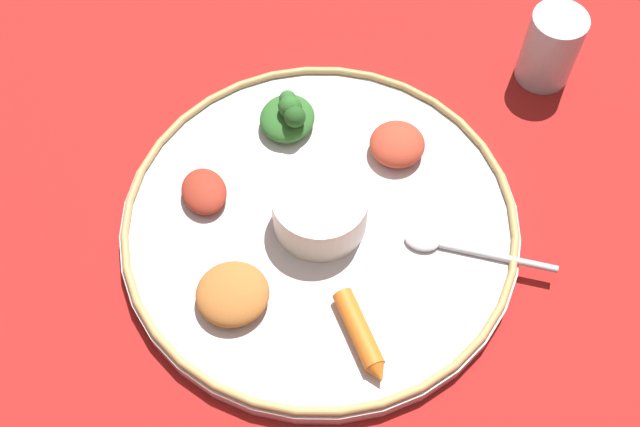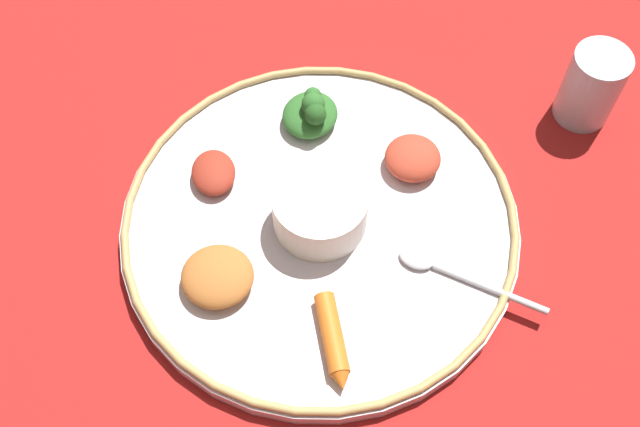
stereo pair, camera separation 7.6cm
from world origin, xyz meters
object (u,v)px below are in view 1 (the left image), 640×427
(center_bowl, at_px, (320,208))
(spoon, at_px, (455,247))
(greens_pile, at_px, (288,116))
(carrot_near_spoon, at_px, (361,335))
(drinking_glass, at_px, (552,53))

(center_bowl, height_order, spoon, center_bowl)
(greens_pile, distance_m, carrot_near_spoon, 0.25)
(center_bowl, relative_size, drinking_glass, 1.05)
(carrot_near_spoon, bearing_deg, center_bowl, 157.87)
(center_bowl, bearing_deg, drinking_glass, 89.34)
(center_bowl, xyz_separation_m, carrot_near_spoon, (0.12, -0.05, -0.02))
(spoon, relative_size, drinking_glass, 1.43)
(center_bowl, bearing_deg, greens_pile, 157.08)
(spoon, relative_size, greens_pile, 1.53)
(spoon, xyz_separation_m, drinking_glass, (-0.10, 0.24, 0.02))
(center_bowl, distance_m, drinking_glass, 0.32)
(greens_pile, distance_m, drinking_glass, 0.30)
(drinking_glass, bearing_deg, center_bowl, -90.66)
(spoon, bearing_deg, greens_pile, -171.03)
(spoon, height_order, greens_pile, greens_pile)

